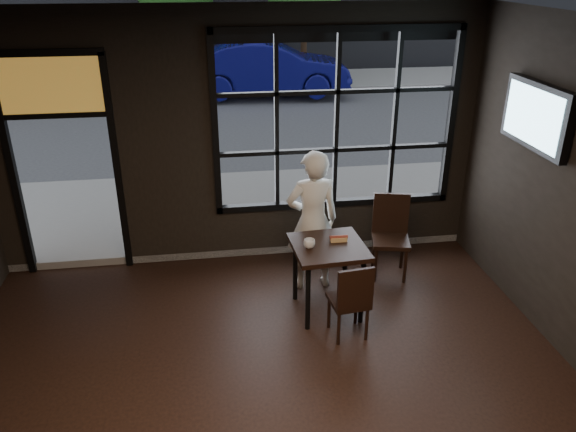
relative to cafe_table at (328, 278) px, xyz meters
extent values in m
cube|color=black|center=(-0.83, -2.09, 2.79)|extent=(6.00, 7.00, 0.02)
cube|color=black|center=(0.37, 1.41, 1.38)|extent=(3.06, 0.12, 2.28)
cube|color=orange|center=(-2.93, 1.41, 1.93)|extent=(1.20, 0.06, 0.70)
cube|color=#545456|center=(-0.83, 21.91, -0.44)|extent=(60.00, 41.00, 0.04)
cube|color=black|center=(0.00, 0.00, 0.00)|extent=(0.82, 0.82, 0.83)
cube|color=black|center=(0.12, -0.46, 0.02)|extent=(0.42, 0.42, 0.88)
cube|color=black|center=(0.93, 0.66, 0.09)|extent=(0.53, 0.53, 1.02)
imported|color=silver|center=(-0.07, 0.56, 0.44)|extent=(0.65, 0.45, 1.72)
imported|color=silver|center=(-0.22, -0.03, 0.46)|extent=(0.13, 0.13, 0.10)
cube|color=black|center=(2.10, -0.06, 1.76)|extent=(0.13, 1.14, 0.67)
imported|color=#0B0C54|center=(0.58, 10.75, 0.43)|extent=(4.62, 1.85, 1.50)
imported|color=#5C130D|center=(-6.14, 10.75, 0.40)|extent=(4.46, 2.49, 1.43)
cylinder|color=#332114|center=(-1.93, 13.31, 0.70)|extent=(0.20, 0.20, 2.23)
cylinder|color=#332114|center=(1.89, 12.50, 0.60)|extent=(0.19, 0.19, 2.04)
camera|label=1|loc=(-1.22, -5.23, 3.21)|focal=35.00mm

